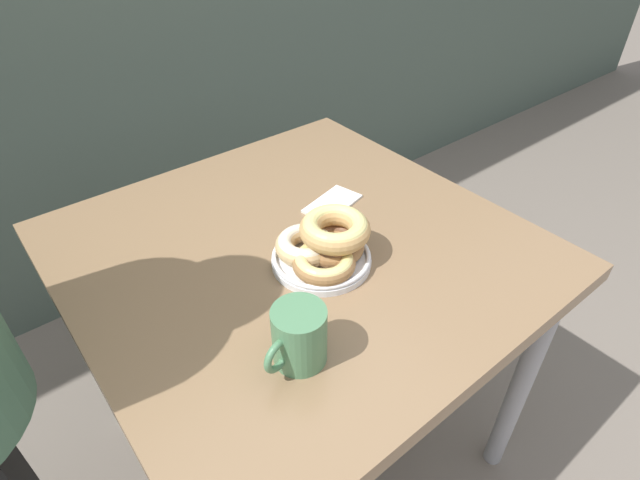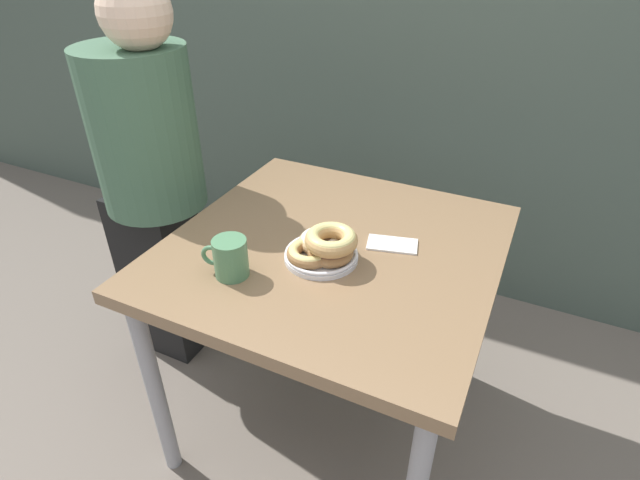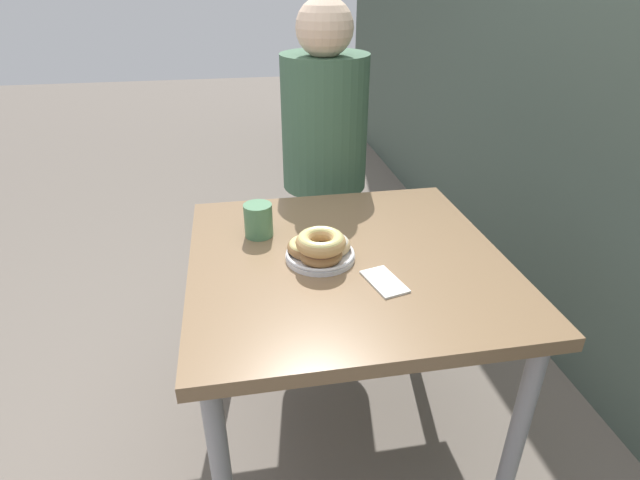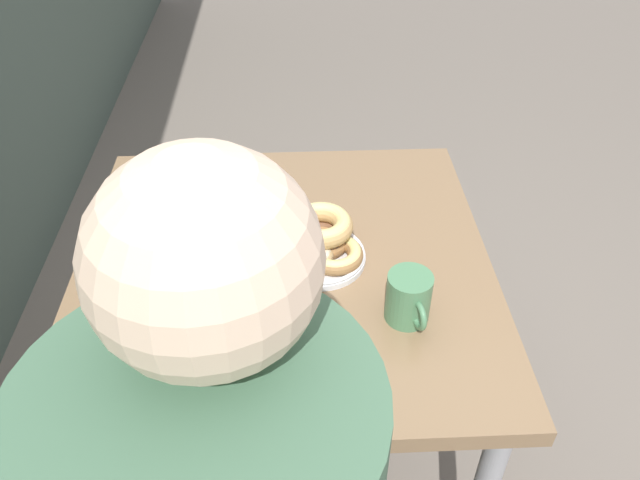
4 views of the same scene
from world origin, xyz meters
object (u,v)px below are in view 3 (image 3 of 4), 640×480
donut_plate (320,247)px  person_figure (324,166)px  napkin (384,282)px  coffee_mug (258,220)px  dining_table (346,281)px

donut_plate → person_figure: (-0.73, 0.15, -0.03)m
napkin → coffee_mug: bearing=-136.8°
dining_table → napkin: size_ratio=5.86×
donut_plate → person_figure: 0.74m
donut_plate → coffee_mug: 0.25m
napkin → person_figure: bearing=-179.8°
donut_plate → person_figure: bearing=168.7°
person_figure → donut_plate: bearing=-11.3°
napkin → dining_table: bearing=-156.0°
dining_table → donut_plate: bearing=-85.1°
dining_table → napkin: (0.15, 0.07, 0.09)m
coffee_mug → napkin: (0.33, 0.31, -0.05)m
dining_table → donut_plate: (0.01, -0.08, 0.13)m
donut_plate → napkin: size_ratio=1.51×
dining_table → person_figure: (-0.72, 0.07, 0.10)m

